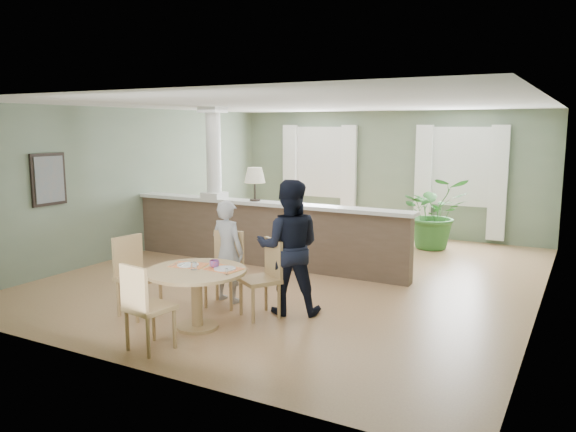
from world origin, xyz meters
The scene contains 12 objects.
ground centered at (0.00, 0.00, 0.00)m, with size 8.00×8.00×0.00m, color tan.
room_shell centered at (-0.03, 0.63, 1.81)m, with size 7.02×8.02×2.71m.
pony_wall centered at (-0.99, 0.20, 0.71)m, with size 5.32×0.38×2.70m.
sofa centered at (-0.74, 1.60, 0.41)m, with size 2.84×1.11×0.83m, color olive.
houseplant centered at (1.34, 2.97, 0.70)m, with size 1.27×1.10×1.41m, color #316B2A.
dining_table centered at (0.00, -2.79, 0.57)m, with size 1.18×1.18×0.81m.
chair_far_boy centered at (-0.24, -1.86, 0.54)m, with size 0.52×0.52×0.98m.
chair_far_man centered at (0.48, -2.03, 0.54)m, with size 0.61×0.61×0.97m.
chair_near centered at (-0.05, -3.62, 0.53)m, with size 0.49×0.49×0.96m.
chair_side centered at (-0.99, -2.77, 0.55)m, with size 0.52×0.52×1.00m.
child_person centered at (-0.27, -1.75, 0.70)m, with size 0.51×0.33×1.40m, color #A6A6AB.
man_person centered at (0.68, -1.78, 0.86)m, with size 0.83×0.65×1.72m, color black.
Camera 1 is at (3.99, -7.87, 2.37)m, focal length 35.00 mm.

